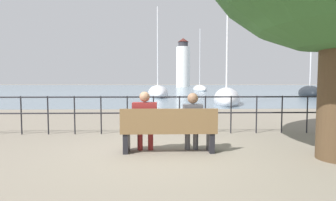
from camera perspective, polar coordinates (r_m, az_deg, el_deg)
name	(u,v)px	position (r m, az deg, el deg)	size (l,w,h in m)	color
ground_plane	(169,152)	(5.44, 0.16, -11.07)	(1000.00, 1000.00, 0.00)	gray
harbor_water	(161,86)	(164.21, -1.63, 3.19)	(600.00, 300.00, 0.01)	slate
park_bench	(169,131)	(5.28, 0.18, -6.65)	(1.91, 0.45, 0.90)	brown
seated_person_left	(145,119)	(5.32, -5.08, -3.98)	(0.49, 0.35, 1.23)	maroon
seated_person_right	(192,119)	(5.36, 5.35, -4.06)	(0.39, 0.35, 1.20)	#4C4C51
promenade_railing	(166,109)	(7.22, -0.33, -1.82)	(10.82, 0.04, 1.05)	black
sailboat_0	(310,93)	(33.63, 28.46, 1.47)	(4.32, 6.42, 7.81)	black
sailboat_1	(226,99)	(18.82, 12.60, 0.42)	(3.14, 6.81, 7.64)	silver
sailboat_3	(158,93)	(27.72, -2.23, 1.60)	(2.55, 7.14, 9.90)	silver
sailboat_4	(200,89)	(50.93, 6.90, 2.50)	(2.46, 8.48, 12.34)	white
harbor_lighthouse	(183,64)	(108.34, 3.30, 7.84)	(5.61, 5.61, 19.94)	white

